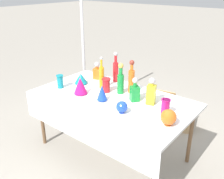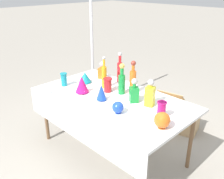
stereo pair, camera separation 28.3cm
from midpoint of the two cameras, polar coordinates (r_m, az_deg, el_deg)
ground_plane at (r=3.27m, az=-2.55°, el=-14.04°), size 40.00×40.00×0.00m
display_table at (r=2.87m, az=-3.28°, el=-3.16°), size 1.84×1.04×0.76m
tall_bottle_0 at (r=2.94m, az=1.71°, el=2.40°), size 0.08×0.08×0.40m
tall_bottle_1 at (r=2.92m, az=-0.78°, el=2.00°), size 0.08×0.08×0.37m
tall_bottle_2 at (r=3.08m, az=-5.03°, el=3.08°), size 0.06×0.06×0.40m
tall_bottle_3 at (r=3.28m, az=-1.64°, el=4.56°), size 0.07×0.07×0.40m
square_decanter_0 at (r=2.75m, az=2.31°, el=-0.46°), size 0.13×0.13×0.27m
square_decanter_1 at (r=3.41m, az=-5.80°, el=4.06°), size 0.12×0.12×0.24m
square_decanter_2 at (r=2.68m, az=6.01°, el=-0.72°), size 0.11×0.11×0.30m
slender_vase_0 at (r=3.20m, az=-14.29°, el=1.86°), size 0.09×0.09×0.17m
slender_vase_1 at (r=2.48m, az=8.95°, el=-3.99°), size 0.09×0.09×0.17m
slender_vase_2 at (r=2.98m, az=-4.05°, el=1.06°), size 0.11×0.11×0.17m
fluted_vase_0 at (r=2.96m, az=-9.97°, el=0.84°), size 0.16×0.16×0.21m
fluted_vase_1 at (r=2.76m, az=-5.22°, el=-0.79°), size 0.12×0.12×0.18m
fluted_vase_2 at (r=3.27m, az=-9.60°, el=2.50°), size 0.17×0.17×0.14m
round_bowl_0 at (r=2.33m, az=9.42°, el=-6.36°), size 0.15×0.15×0.16m
round_bowl_1 at (r=2.51m, az=-0.96°, el=-4.09°), size 0.12×0.12×0.13m
price_tag_left at (r=2.26m, az=-1.13°, el=-8.85°), size 0.06×0.03×0.04m
price_tag_center at (r=3.04m, az=-17.28°, el=-0.99°), size 0.05×0.02×0.05m
cardboard_box_behind_left at (r=3.81m, az=11.94°, el=-6.07°), size 0.58×0.46×0.37m
cardboard_box_behind_right at (r=3.92m, az=8.46°, el=-4.17°), size 0.51×0.47×0.45m
canopy_pole at (r=4.01m, az=-8.54°, el=7.49°), size 0.18×0.18×2.32m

